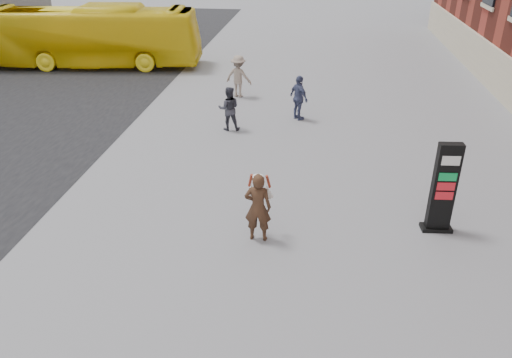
# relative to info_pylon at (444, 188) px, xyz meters

# --- Properties ---
(ground) EXTENTS (100.00, 100.00, 0.00)m
(ground) POSITION_rel_info_pylon_xyz_m (-4.78, -1.26, -1.13)
(ground) COLOR #9E9EA3
(info_pylon) EXTENTS (0.75, 0.41, 2.27)m
(info_pylon) POSITION_rel_info_pylon_xyz_m (0.00, 0.00, 0.00)
(info_pylon) COLOR black
(info_pylon) RESTS_ON ground
(woman) EXTENTS (0.65, 0.58, 1.70)m
(woman) POSITION_rel_info_pylon_xyz_m (-4.25, -0.90, -0.26)
(woman) COLOR #381F16
(woman) RESTS_ON ground
(bus) EXTENTS (11.06, 3.60, 3.03)m
(bus) POSITION_rel_info_pylon_xyz_m (-14.50, 13.92, 0.38)
(bus) COLOR yellow
(bus) RESTS_ON road
(pedestrian_a) EXTENTS (0.85, 0.71, 1.57)m
(pedestrian_a) POSITION_rel_info_pylon_xyz_m (-6.09, 5.90, -0.35)
(pedestrian_a) COLOR #33333D
(pedestrian_a) RESTS_ON ground
(pedestrian_b) EXTENTS (1.27, 0.93, 1.76)m
(pedestrian_b) POSITION_rel_info_pylon_xyz_m (-6.33, 9.73, -0.25)
(pedestrian_b) COLOR gray
(pedestrian_b) RESTS_ON ground
(pedestrian_c) EXTENTS (0.94, 1.02, 1.68)m
(pedestrian_c) POSITION_rel_info_pylon_xyz_m (-3.68, 7.25, -0.29)
(pedestrian_c) COLOR #42496D
(pedestrian_c) RESTS_ON ground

